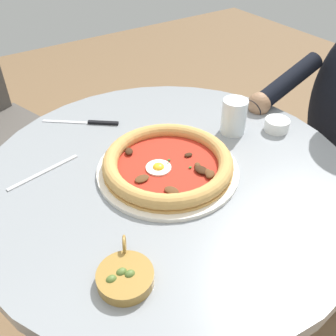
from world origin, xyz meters
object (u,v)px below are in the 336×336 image
dining_table (168,218)px  olive_pan (125,276)px  ramekin_capers (277,124)px  fork_utensil (44,172)px  pizza_on_plate (168,165)px  steak_knife (92,123)px  water_glass (234,119)px

dining_table → olive_pan: olive_pan is taller
ramekin_capers → fork_utensil: 0.63m
fork_utensil → pizza_on_plate: bearing=147.0°
fork_utensil → olive_pan: bearing=92.8°
fork_utensil → steak_knife: bearing=-143.5°
pizza_on_plate → fork_utensil: size_ratio=1.84×
pizza_on_plate → olive_pan: 0.31m
dining_table → olive_pan: size_ratio=7.61×
ramekin_capers → fork_utensil: ramekin_capers is taller
water_glass → dining_table: bearing=10.5°
water_glass → ramekin_capers: (-0.11, 0.06, -0.02)m
water_glass → fork_utensil: water_glass is taller
steak_knife → olive_pan: (0.17, 0.51, 0.01)m
water_glass → pizza_on_plate: bearing=10.9°
steak_knife → olive_pan: size_ratio=1.50×
water_glass → ramekin_capers: size_ratio=1.45×
steak_knife → fork_utensil: steak_knife is taller
ramekin_capers → olive_pan: (0.58, 0.20, -0.01)m
water_glass → fork_utensil: 0.51m
dining_table → fork_utensil: fork_utensil is taller
olive_pan → pizza_on_plate: bearing=-137.6°
olive_pan → water_glass: bearing=-151.5°
water_glass → ramekin_capers: 0.13m
pizza_on_plate → steak_knife: 0.31m
dining_table → water_glass: 0.32m
steak_knife → fork_utensil: bearing=36.5°
steak_knife → ramekin_capers: ramekin_capers is taller
steak_knife → olive_pan: olive_pan is taller
olive_pan → fork_utensil: olive_pan is taller
dining_table → water_glass: bearing=-169.5°
pizza_on_plate → olive_pan: size_ratio=2.85×
dining_table → pizza_on_plate: (0.00, 0.00, 0.18)m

